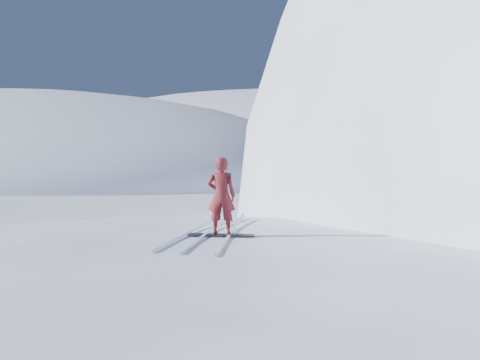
% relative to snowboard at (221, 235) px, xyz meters
% --- Properties ---
extents(far_ridge_c, '(140.00, 90.00, 36.00)m').
position_rel_snowboard_xyz_m(far_ridge_c, '(-39.06, 106.13, -2.41)').
color(far_ridge_c, white).
rests_on(far_ridge_c, ground).
extents(snowboard, '(1.41, 0.61, 0.02)m').
position_rel_snowboard_xyz_m(snowboard, '(0.00, 0.00, 0.00)').
color(snowboard, black).
rests_on(snowboard, near_ridge).
extents(snowboarder, '(0.66, 0.52, 1.60)m').
position_rel_snowboard_xyz_m(snowboarder, '(0.00, 0.00, 0.81)').
color(snowboarder, maroon).
rests_on(snowboarder, snowboard).
extents(board_tracks, '(2.41, 5.90, 0.04)m').
position_rel_snowboard_xyz_m(board_tracks, '(-0.53, 0.82, 0.01)').
color(board_tracks, silver).
rests_on(board_tracks, ground).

